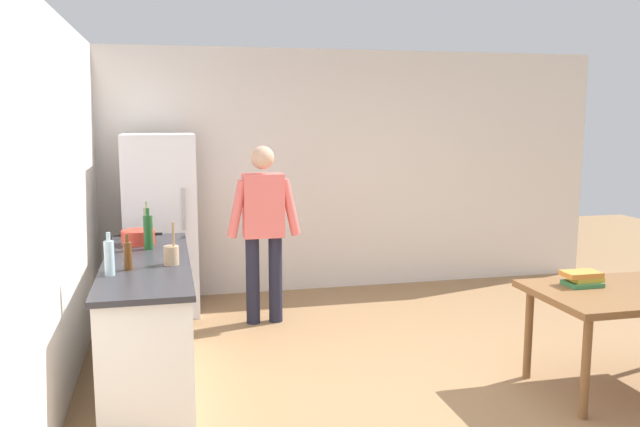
{
  "coord_description": "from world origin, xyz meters",
  "views": [
    {
      "loc": [
        -1.83,
        -4.24,
        2.0
      ],
      "look_at": [
        -0.51,
        1.38,
        1.12
      ],
      "focal_mm": 36.88,
      "sensor_mm": 36.0,
      "label": 1
    }
  ],
  "objects": [
    {
      "name": "ground_plane",
      "position": [
        0.0,
        0.0,
        0.0
      ],
      "size": [
        14.0,
        14.0,
        0.0
      ],
      "primitive_type": "plane",
      "color": "#936D47"
    },
    {
      "name": "wall_back",
      "position": [
        0.0,
        3.0,
        1.35
      ],
      "size": [
        6.4,
        0.12,
        2.7
      ],
      "primitive_type": "cube",
      "color": "silver",
      "rests_on": "ground_plane"
    },
    {
      "name": "wall_left",
      "position": [
        -2.6,
        0.2,
        1.35
      ],
      "size": [
        0.12,
        5.6,
        2.7
      ],
      "primitive_type": "cube",
      "color": "silver",
      "rests_on": "ground_plane"
    },
    {
      "name": "kitchen_counter",
      "position": [
        -2.0,
        0.8,
        0.45
      ],
      "size": [
        0.64,
        2.2,
        0.9
      ],
      "color": "white",
      "rests_on": "ground_plane"
    },
    {
      "name": "refrigerator",
      "position": [
        -1.9,
        2.4,
        0.9
      ],
      "size": [
        0.7,
        0.67,
        1.8
      ],
      "color": "white",
      "rests_on": "ground_plane"
    },
    {
      "name": "person",
      "position": [
        -0.95,
        1.85,
        0.98
      ],
      "size": [
        0.7,
        0.22,
        1.7
      ],
      "color": "#1E1E2D",
      "rests_on": "ground_plane"
    },
    {
      "name": "dining_table",
      "position": [
        1.4,
        -0.3,
        0.67
      ],
      "size": [
        1.4,
        0.9,
        0.75
      ],
      "color": "brown",
      "rests_on": "ground_plane"
    },
    {
      "name": "cooking_pot",
      "position": [
        -2.08,
        1.45,
        0.96
      ],
      "size": [
        0.4,
        0.28,
        0.12
      ],
      "color": "red",
      "rests_on": "kitchen_counter"
    },
    {
      "name": "utensil_jar",
      "position": [
        -1.81,
        0.59,
        0.98
      ],
      "size": [
        0.11,
        0.11,
        0.32
      ],
      "color": "tan",
      "rests_on": "kitchen_counter"
    },
    {
      "name": "bottle_wine_green",
      "position": [
        -1.99,
        1.2,
        1.05
      ],
      "size": [
        0.08,
        0.08,
        0.34
      ],
      "color": "#1E5123",
      "rests_on": "kitchen_counter"
    },
    {
      "name": "bottle_water_clear",
      "position": [
        -2.23,
        0.36,
        1.03
      ],
      "size": [
        0.07,
        0.07,
        0.3
      ],
      "color": "silver",
      "rests_on": "kitchen_counter"
    },
    {
      "name": "bottle_vinegar_tall",
      "position": [
        -2.01,
        1.79,
        1.04
      ],
      "size": [
        0.06,
        0.06,
        0.32
      ],
      "color": "gray",
      "rests_on": "kitchen_counter"
    },
    {
      "name": "bottle_beer_brown",
      "position": [
        -2.12,
        0.49,
        1.01
      ],
      "size": [
        0.06,
        0.06,
        0.26
      ],
      "color": "#5B3314",
      "rests_on": "kitchen_counter"
    },
    {
      "name": "book_stack",
      "position": [
        1.11,
        -0.13,
        0.8
      ],
      "size": [
        0.27,
        0.19,
        0.1
      ],
      "color": "#387A47",
      "rests_on": "dining_table"
    }
  ]
}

